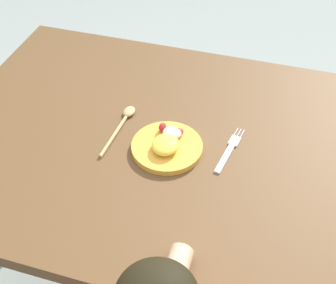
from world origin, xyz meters
TOP-DOWN VIEW (x-y plane):
  - ground_plane at (0.00, 0.00)m, footprint 8.00×8.00m
  - dining_table at (0.00, 0.00)m, footprint 1.47×0.97m
  - plate at (-0.06, -0.03)m, footprint 0.20×0.20m
  - fork at (0.12, 0.01)m, footprint 0.05×0.20m
  - spoon at (-0.22, 0.03)m, footprint 0.04×0.23m

SIDE VIEW (x-z plane):
  - ground_plane at x=0.00m, z-range 0.00..0.00m
  - dining_table at x=0.00m, z-range 0.28..1.03m
  - fork at x=0.12m, z-range 0.75..0.76m
  - spoon at x=-0.22m, z-range 0.75..0.77m
  - plate at x=-0.06m, z-range 0.74..0.79m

